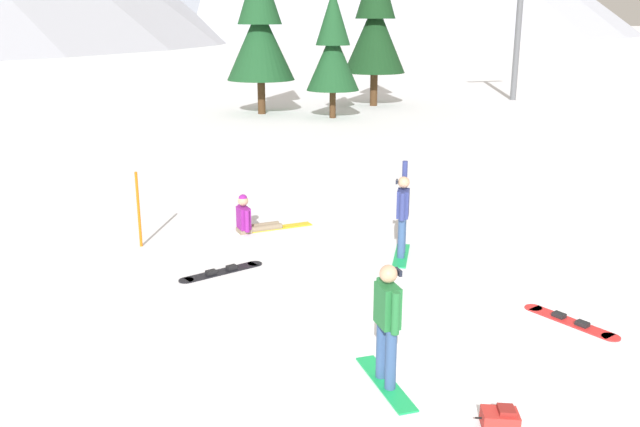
# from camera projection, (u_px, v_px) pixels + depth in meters

# --- Properties ---
(ground_plane) EXTENTS (800.00, 800.00, 0.00)m
(ground_plane) POSITION_uv_depth(u_px,v_px,m) (491.00, 349.00, 10.31)
(ground_plane) COLOR white
(snowboarder_foreground) EXTENTS (0.32, 1.56, 1.73)m
(snowboarder_foreground) POSITION_uv_depth(u_px,v_px,m) (387.00, 323.00, 9.07)
(snowboarder_foreground) COLOR #19B259
(snowboarder_foreground) RESTS_ON ground_plane
(snowboarder_midground) EXTENTS (0.91, 1.46, 1.99)m
(snowboarder_midground) POSITION_uv_depth(u_px,v_px,m) (403.00, 213.00, 14.08)
(snowboarder_midground) COLOR #19B259
(snowboarder_midground) RESTS_ON ground_plane
(snowboarder_background) EXTENTS (1.85, 0.69, 0.92)m
(snowboarder_background) POSITION_uv_depth(u_px,v_px,m) (251.00, 219.00, 15.92)
(snowboarder_background) COLOR gray
(snowboarder_background) RESTS_ON ground_plane
(loose_snowboard_far_spare) EXTENTS (0.92, 1.71, 0.09)m
(loose_snowboard_far_spare) POSITION_uv_depth(u_px,v_px,m) (570.00, 321.00, 11.20)
(loose_snowboard_far_spare) COLOR red
(loose_snowboard_far_spare) RESTS_ON ground_plane
(loose_snowboard_near_right) EXTENTS (1.81, 0.91, 0.09)m
(loose_snowboard_near_right) POSITION_uv_depth(u_px,v_px,m) (222.00, 271.00, 13.41)
(loose_snowboard_near_right) COLOR black
(loose_snowboard_near_right) RESTS_ON ground_plane
(backpack_red) EXTENTS (0.55, 0.45, 0.27)m
(backpack_red) POSITION_uv_depth(u_px,v_px,m) (500.00, 418.00, 8.31)
(backpack_red) COLOR red
(backpack_red) RESTS_ON ground_plane
(trail_marker_pole) EXTENTS (0.06, 0.06, 1.67)m
(trail_marker_pole) POSITION_uv_depth(u_px,v_px,m) (139.00, 210.00, 14.73)
(trail_marker_pole) COLOR orange
(trail_marker_pole) RESTS_ON ground_plane
(pine_tree_tall) EXTENTS (2.63, 2.63, 6.27)m
(pine_tree_tall) POSITION_uv_depth(u_px,v_px,m) (333.00, 48.00, 33.40)
(pine_tree_tall) COLOR #472D19
(pine_tree_tall) RESTS_ON ground_plane
(pine_tree_broad) EXTENTS (3.46, 3.46, 8.47)m
(pine_tree_broad) POSITION_uv_depth(u_px,v_px,m) (375.00, 22.00, 37.90)
(pine_tree_broad) COLOR #472D19
(pine_tree_broad) RESTS_ON ground_plane
(pine_tree_twin) EXTENTS (3.49, 3.49, 7.98)m
(pine_tree_twin) POSITION_uv_depth(u_px,v_px,m) (260.00, 28.00, 34.63)
(pine_tree_twin) COLOR #472D19
(pine_tree_twin) RESTS_ON ground_plane
(ski_lift_tower) EXTENTS (2.98, 0.36, 8.47)m
(ski_lift_tower) POSITION_uv_depth(u_px,v_px,m) (519.00, 18.00, 40.61)
(ski_lift_tower) COLOR #595B60
(ski_lift_tower) RESTS_ON ground_plane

